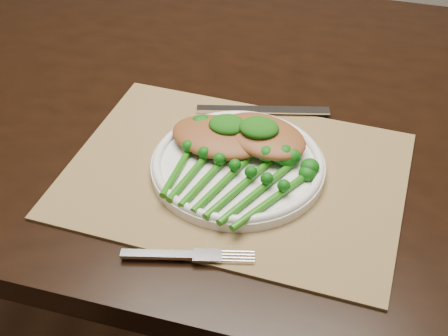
% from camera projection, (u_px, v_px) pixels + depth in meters
% --- Properties ---
extents(floor, '(4.00, 4.00, 0.00)m').
position_uv_depth(floor, '(212.00, 323.00, 1.59)').
color(floor, '#57341E').
rests_on(floor, ground).
extents(dining_table, '(1.64, 0.98, 0.75)m').
position_uv_depth(dining_table, '(224.00, 248.00, 1.28)').
color(dining_table, black).
rests_on(dining_table, ground).
extents(placemat, '(0.50, 0.39, 0.00)m').
position_uv_depth(placemat, '(235.00, 174.00, 0.89)').
color(placemat, olive).
rests_on(placemat, dining_table).
extents(dinner_plate, '(0.25, 0.25, 0.02)m').
position_uv_depth(dinner_plate, '(238.00, 164.00, 0.88)').
color(dinner_plate, white).
rests_on(dinner_plate, placemat).
extents(knife, '(0.21, 0.06, 0.01)m').
position_uv_depth(knife, '(250.00, 110.00, 1.00)').
color(knife, silver).
rests_on(knife, placemat).
extents(fork, '(0.17, 0.05, 0.01)m').
position_uv_depth(fork, '(196.00, 255.00, 0.76)').
color(fork, silver).
rests_on(fork, placemat).
extents(chicken_fillet_left, '(0.15, 0.12, 0.03)m').
position_uv_depth(chicken_fillet_left, '(218.00, 137.00, 0.90)').
color(chicken_fillet_left, brown).
rests_on(chicken_fillet_left, dinner_plate).
extents(chicken_fillet_right, '(0.16, 0.14, 0.03)m').
position_uv_depth(chicken_fillet_right, '(263.00, 136.00, 0.90)').
color(chicken_fillet_right, brown).
rests_on(chicken_fillet_right, dinner_plate).
extents(pesto_dollop_left, '(0.05, 0.05, 0.02)m').
position_uv_depth(pesto_dollop_left, '(227.00, 125.00, 0.90)').
color(pesto_dollop_left, '#0E4309').
rests_on(pesto_dollop_left, chicken_fillet_left).
extents(pesto_dollop_right, '(0.06, 0.05, 0.02)m').
position_uv_depth(pesto_dollop_right, '(259.00, 128.00, 0.88)').
color(pesto_dollop_right, '#0E4309').
rests_on(pesto_dollop_right, chicken_fillet_right).
extents(broccolini_bundle, '(0.22, 0.23, 0.04)m').
position_uv_depth(broccolini_bundle, '(226.00, 180.00, 0.84)').
color(broccolini_bundle, '#1C630D').
rests_on(broccolini_bundle, dinner_plate).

